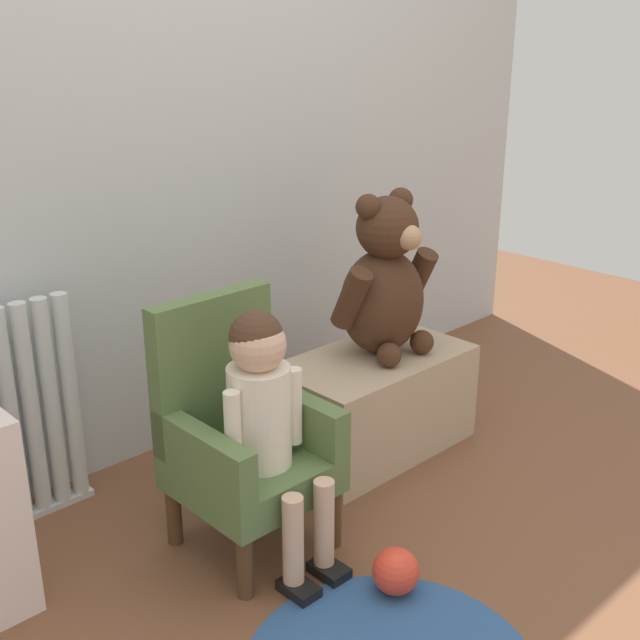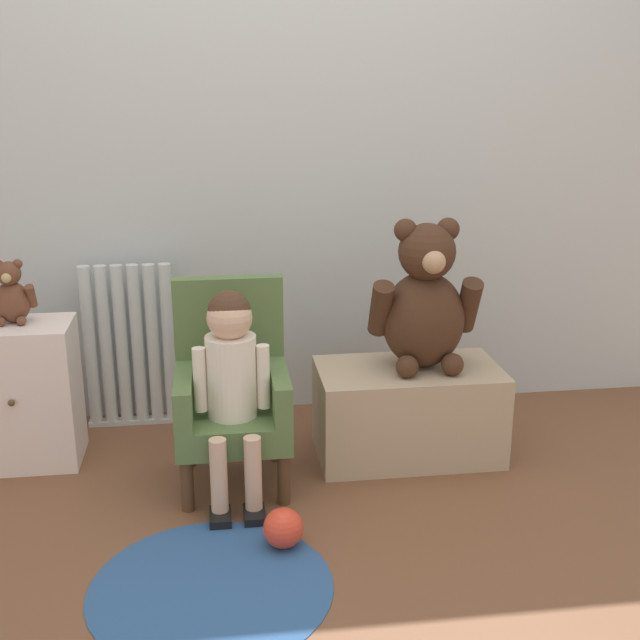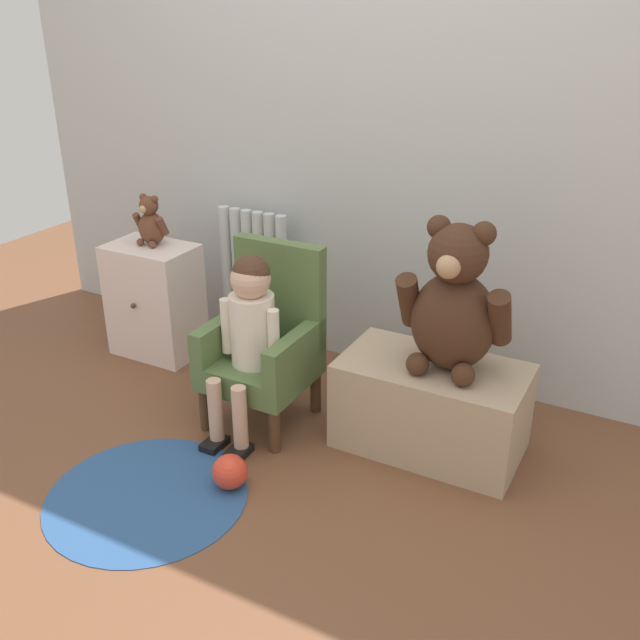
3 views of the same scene
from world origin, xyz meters
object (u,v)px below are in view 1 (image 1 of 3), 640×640
(radiator, at_px, (21,416))
(child_figure, at_px, (265,404))
(toy_ball, at_px, (396,571))
(child_armchair, at_px, (240,435))
(large_teddy_bear, at_px, (384,284))
(low_bench, at_px, (374,403))

(radiator, xyz_separation_m, child_figure, (0.39, -0.63, 0.13))
(child_figure, distance_m, toy_ball, 0.55)
(radiator, relative_size, toy_ball, 5.40)
(radiator, xyz_separation_m, child_armchair, (0.39, -0.52, -0.00))
(child_figure, height_order, large_teddy_bear, large_teddy_bear)
(low_bench, bearing_deg, toy_ball, -132.83)
(low_bench, xyz_separation_m, toy_ball, (-0.52, -0.56, -0.11))
(child_figure, bearing_deg, child_armchair, 90.00)
(large_teddy_bear, bearing_deg, low_bench, -166.41)
(radiator, distance_m, low_bench, 1.14)
(child_figure, distance_m, large_teddy_bear, 0.75)
(radiator, height_order, large_teddy_bear, large_teddy_bear)
(radiator, bearing_deg, large_teddy_bear, -20.43)
(toy_ball, bearing_deg, child_figure, 110.75)
(child_armchair, bearing_deg, large_teddy_bear, 8.82)
(radiator, relative_size, low_bench, 0.99)
(child_armchair, relative_size, child_figure, 0.99)
(child_figure, relative_size, low_bench, 1.05)
(radiator, xyz_separation_m, large_teddy_bear, (1.10, -0.41, 0.26))
(radiator, relative_size, child_figure, 0.94)
(low_bench, bearing_deg, child_figure, -162.27)
(child_armchair, height_order, toy_ball, child_armchair)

